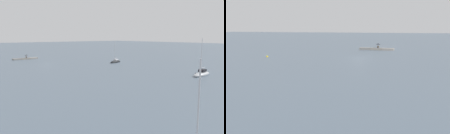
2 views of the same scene
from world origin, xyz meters
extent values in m
plane|color=slate|center=(0.00, 0.00, 0.00)|extent=(500.00, 500.00, 0.00)
cube|color=gray|center=(-3.24, -19.72, 0.31)|extent=(3.15, 1.78, 0.61)
cube|color=gray|center=(0.00, -19.72, 0.31)|extent=(3.15, 1.78, 0.61)
cube|color=gray|center=(3.24, -19.72, 0.31)|extent=(3.15, 1.78, 0.61)
cube|color=#1E2333|center=(-0.39, -19.46, 0.69)|extent=(0.38, 0.44, 0.16)
cube|color=brown|center=(-0.40, -19.74, 0.87)|extent=(0.41, 0.24, 0.52)
sphere|color=tan|center=(-0.40, -19.74, 1.23)|extent=(0.22, 0.22, 0.22)
cylinder|color=black|center=(-0.40, -19.64, 1.14)|extent=(0.02, 0.02, 1.05)
cone|color=black|center=(-0.40, -19.64, 1.73)|extent=(1.34, 1.34, 0.24)
sphere|color=black|center=(-0.40, -19.64, 1.88)|extent=(0.05, 0.05, 0.05)
sphere|color=yellow|center=(19.01, 5.05, 0.08)|extent=(0.46, 0.46, 0.46)
camera|label=1|loc=(33.61, 73.74, 9.45)|focal=37.84mm
camera|label=2|loc=(-13.45, 51.62, 6.31)|focal=41.01mm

